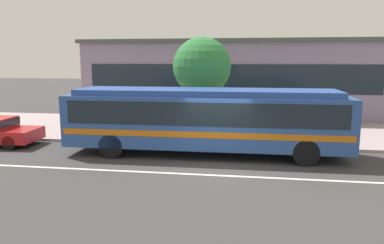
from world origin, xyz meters
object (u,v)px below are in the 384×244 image
at_px(transit_bus, 206,117).
at_px(street_tree_near_stop, 202,67).
at_px(bus_stop_sign, 309,110).
at_px(pedestrian_waiting_near_sign, 206,122).

height_order(transit_bus, street_tree_near_stop, street_tree_near_stop).
xyz_separation_m(bus_stop_sign, street_tree_near_stop, (-5.01, 1.67, 1.84)).
bearing_deg(transit_bus, pedestrian_waiting_near_sign, 95.74).
height_order(bus_stop_sign, street_tree_near_stop, street_tree_near_stop).
bearing_deg(transit_bus, street_tree_near_stop, 99.86).
distance_m(transit_bus, pedestrian_waiting_near_sign, 1.89).
xyz_separation_m(pedestrian_waiting_near_sign, street_tree_near_stop, (-0.42, 1.64, 2.51)).
bearing_deg(street_tree_near_stop, pedestrian_waiting_near_sign, -75.72).
relative_size(pedestrian_waiting_near_sign, bus_stop_sign, 0.65).
bearing_deg(street_tree_near_stop, transit_bus, -80.14).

